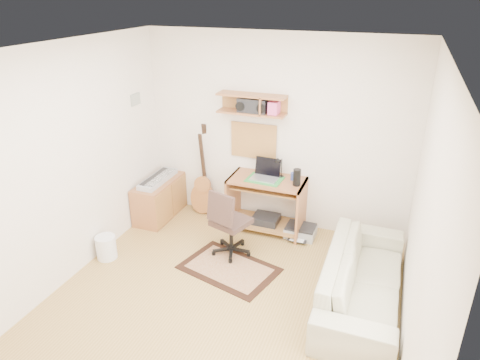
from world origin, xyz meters
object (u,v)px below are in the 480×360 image
at_px(desk, 266,204).
at_px(task_chair, 231,222).
at_px(printer, 301,231).
at_px(sofa, 364,271).
at_px(cabinet, 160,199).

bearing_deg(desk, task_chair, -107.01).
relative_size(printer, sofa, 0.20).
height_order(cabinet, sofa, sofa).
xyz_separation_m(desk, sofa, (1.40, -1.10, 0.01)).
bearing_deg(printer, task_chair, -135.03).
distance_m(task_chair, printer, 1.07).
bearing_deg(sofa, cabinet, 72.67).
xyz_separation_m(cabinet, printer, (2.06, 0.15, -0.19)).
bearing_deg(desk, cabinet, -173.60).
bearing_deg(desk, printer, -3.21).
relative_size(desk, cabinet, 1.11).
height_order(task_chair, cabinet, task_chair).
bearing_deg(sofa, desk, 51.89).
height_order(desk, printer, desk).
height_order(task_chair, sofa, task_chair).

